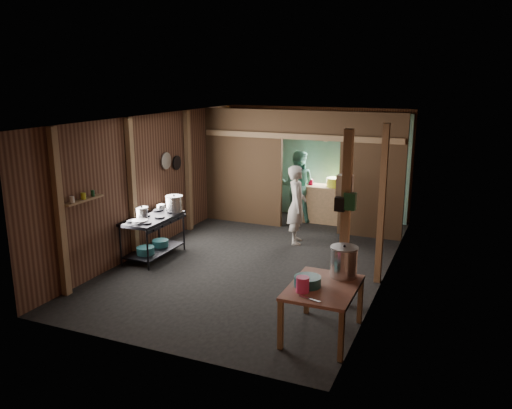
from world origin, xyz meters
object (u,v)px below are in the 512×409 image
at_px(prep_table, 322,311).
at_px(pink_bucket, 303,285).
at_px(yellow_tub, 335,182).
at_px(cook, 297,205).
at_px(gas_range, 154,237).
at_px(stock_pot, 344,263).
at_px(stove_pot_large, 174,204).

relative_size(prep_table, pink_bucket, 5.89).
bearing_deg(yellow_tub, cook, -100.65).
xyz_separation_m(gas_range, yellow_tub, (2.49, 3.60, 0.56)).
bearing_deg(cook, gas_range, 112.76).
relative_size(gas_range, pink_bucket, 6.72).
bearing_deg(yellow_tub, stock_pot, -74.13).
bearing_deg(prep_table, stove_pot_large, 148.66).
bearing_deg(yellow_tub, gas_range, -124.72).
distance_m(stove_pot_large, stock_pot, 4.09).
relative_size(prep_table, cook, 0.73).
xyz_separation_m(prep_table, cook, (-1.54, 3.53, 0.45)).
xyz_separation_m(yellow_tub, cook, (-0.33, -1.73, -0.16)).
relative_size(prep_table, stove_pot_large, 3.52).
distance_m(prep_table, stove_pot_large, 4.19).
distance_m(stove_pot_large, pink_bucket, 4.15).
bearing_deg(yellow_tub, stove_pot_large, -126.77).
distance_m(prep_table, cook, 3.88).
bearing_deg(stove_pot_large, prep_table, -31.34).
bearing_deg(gas_range, stock_pot, -17.94).
relative_size(stove_pot_large, pink_bucket, 1.67).
relative_size(stove_pot_large, yellow_tub, 0.89).
height_order(prep_table, stock_pot, stock_pot).
height_order(stock_pot, yellow_tub, stock_pot).
height_order(gas_range, pink_bucket, pink_bucket).
height_order(pink_bucket, cook, cook).
height_order(stove_pot_large, stock_pot, stock_pot).
distance_m(stock_pot, yellow_tub, 5.04).
bearing_deg(cook, prep_table, -174.39).
height_order(gas_range, cook, cook).
relative_size(stock_pot, cook, 0.28).
height_order(gas_range, prep_table, gas_range).
bearing_deg(gas_range, prep_table, -24.18).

